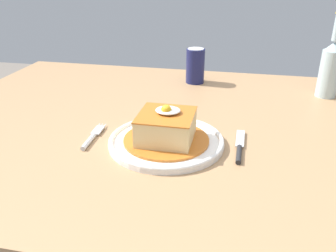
# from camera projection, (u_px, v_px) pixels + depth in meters

# --- Properties ---
(dining_table) EXTENTS (1.38, 1.04, 0.75)m
(dining_table) POSITION_uv_depth(u_px,v_px,m) (165.00, 151.00, 1.02)
(dining_table) COLOR #A87F56
(dining_table) RESTS_ON ground_plane
(main_plate) EXTENTS (0.28, 0.28, 0.02)m
(main_plate) POSITION_uv_depth(u_px,v_px,m) (166.00, 141.00, 0.85)
(main_plate) COLOR white
(main_plate) RESTS_ON dining_table
(sandwich_meal) EXTENTS (0.21, 0.21, 0.09)m
(sandwich_meal) POSITION_uv_depth(u_px,v_px,m) (166.00, 128.00, 0.84)
(sandwich_meal) COLOR #C66B23
(sandwich_meal) RESTS_ON main_plate
(fork) EXTENTS (0.02, 0.14, 0.01)m
(fork) POSITION_uv_depth(u_px,v_px,m) (92.00, 138.00, 0.87)
(fork) COLOR silver
(fork) RESTS_ON dining_table
(knife) EXTENTS (0.02, 0.17, 0.01)m
(knife) POSITION_uv_depth(u_px,v_px,m) (239.00, 150.00, 0.82)
(knife) COLOR #262628
(knife) RESTS_ON dining_table
(soda_can) EXTENTS (0.07, 0.07, 0.12)m
(soda_can) POSITION_uv_depth(u_px,v_px,m) (195.00, 66.00, 1.27)
(soda_can) COLOR #191E51
(soda_can) RESTS_ON dining_table
(beer_bottle_clear) EXTENTS (0.06, 0.06, 0.27)m
(beer_bottle_clear) POSITION_uv_depth(u_px,v_px,m) (330.00, 66.00, 1.12)
(beer_bottle_clear) COLOR #ADC6CC
(beer_bottle_clear) RESTS_ON dining_table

